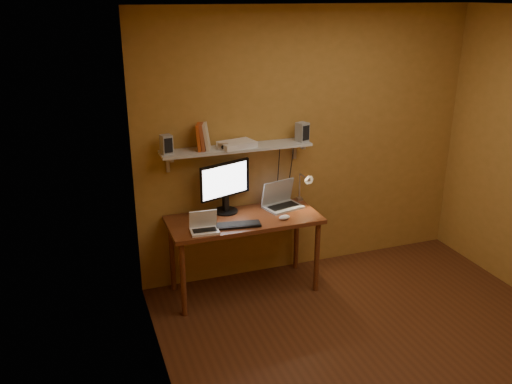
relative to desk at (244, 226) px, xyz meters
name	(u,v)px	position (x,y,z in m)	size (l,w,h in m)	color
room	(401,199)	(0.77, -1.28, 0.64)	(3.44, 3.24, 2.64)	#542915
desk	(244,226)	(0.00, 0.00, 0.00)	(1.40, 0.60, 0.75)	brown
wall_shelf	(237,148)	(0.00, 0.19, 0.69)	(1.40, 0.25, 0.21)	silver
monitor	(225,185)	(-0.12, 0.19, 0.36)	(0.51, 0.29, 0.48)	black
laptop	(281,200)	(0.42, 0.15, 0.15)	(0.40, 0.33, 0.26)	#989BA1
netbook	(204,226)	(-0.42, -0.16, 0.14)	(0.25, 0.19, 0.18)	white
keyboard	(238,225)	(-0.11, -0.16, 0.10)	(0.40, 0.13, 0.02)	black
mouse	(284,217)	(0.34, -0.16, 0.11)	(0.11, 0.07, 0.04)	white
desk_lamp	(305,184)	(0.66, 0.13, 0.29)	(0.09, 0.23, 0.38)	silver
speaker_left	(166,144)	(-0.64, 0.19, 0.79)	(0.09, 0.09, 0.16)	#989BA1
speaker_right	(302,132)	(0.64, 0.18, 0.80)	(0.10, 0.10, 0.18)	#989BA1
books	(203,137)	(-0.31, 0.20, 0.83)	(0.17, 0.17, 0.24)	#C04917
shelf_camera	(223,147)	(-0.15, 0.14, 0.74)	(0.10, 0.05, 0.06)	silver
router	(237,144)	(0.00, 0.18, 0.74)	(0.32, 0.21, 0.05)	white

